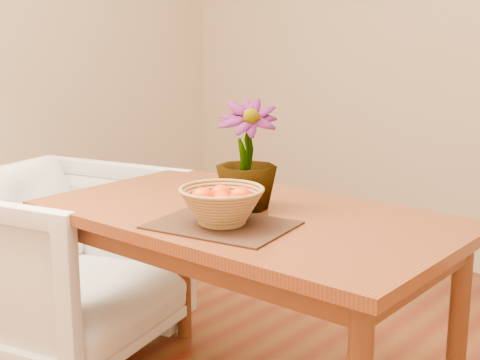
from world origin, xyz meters
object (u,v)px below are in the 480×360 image
Objects in this scene: table at (247,237)px; wicker_basket at (222,207)px; armchair at (61,254)px; potted_plant at (246,155)px.

table is 0.24m from wicker_basket.
table is 1.63× the size of armchair.
potted_plant reaches higher than wicker_basket.
armchair reaches higher than table.
wicker_basket reaches higher than table.
wicker_basket is (0.05, -0.18, 0.15)m from table.
table is at bearing 104.59° from wicker_basket.
table is 5.31× the size of wicker_basket.
armchair is (-0.89, -0.14, -0.50)m from potted_plant.
potted_plant is 1.03m from armchair.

